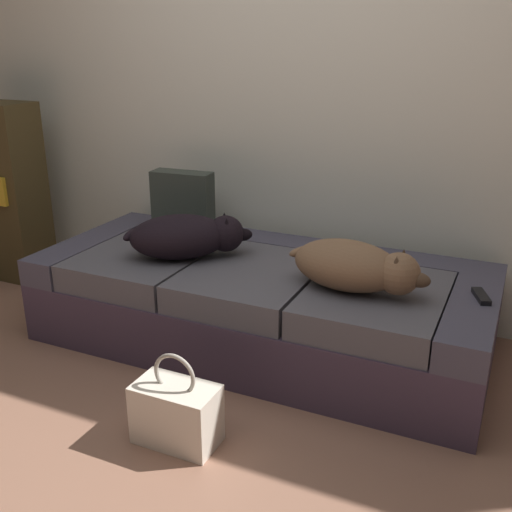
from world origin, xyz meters
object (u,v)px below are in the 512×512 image
Objects in this scene: couch at (260,303)px; dog_dark at (187,236)px; handbag at (176,413)px; bookshelf at (0,191)px; tv_remote at (481,296)px; throw_pillow at (183,202)px; dog_tan at (356,267)px.

dog_dark is (-0.36, -0.09, 0.33)m from couch.
handbag is 0.34× the size of bookshelf.
couch is 1.92m from bookshelf.
dog_dark reaches higher than handbag.
bookshelf reaches higher than couch.
tv_remote is (1.02, -0.00, 0.23)m from couch.
dog_dark is at bearing 162.69° from tv_remote.
dog_dark is 1.75× the size of throw_pillow.
dog_tan is 1.90× the size of throw_pillow.
dog_tan is 2.41m from bookshelf.
tv_remote is at bearing -9.77° from throw_pillow.
handbag is (0.04, -0.86, -0.09)m from couch.
tv_remote is at bearing 41.28° from handbag.
couch is at bearing 92.70° from handbag.
tv_remote reaches higher than handbag.
handbag is at bearing -28.53° from bookshelf.
handbag is at bearing -123.09° from dog_tan.
throw_pillow reaches higher than couch.
bookshelf is (-1.29, -0.09, -0.05)m from throw_pillow.
bookshelf is at bearing 155.59° from tv_remote.
bookshelf reaches higher than dog_tan.
dog_dark is at bearing 176.31° from dog_tan.
dog_tan is at bearing 56.91° from handbag.
handbag is (-0.47, -0.72, -0.42)m from dog_tan.
handbag is 2.23m from bookshelf.
throw_pillow is at bearing 119.28° from handbag.
tv_remote is at bearing 15.17° from dog_tan.
bookshelf is (-1.92, 1.04, 0.42)m from handbag.
bookshelf is (-1.53, 0.27, 0.01)m from dog_dark.
couch is 2.00× the size of bookshelf.
throw_pillow is 0.90× the size of handbag.
throw_pillow is (-1.11, 0.42, 0.06)m from dog_tan.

